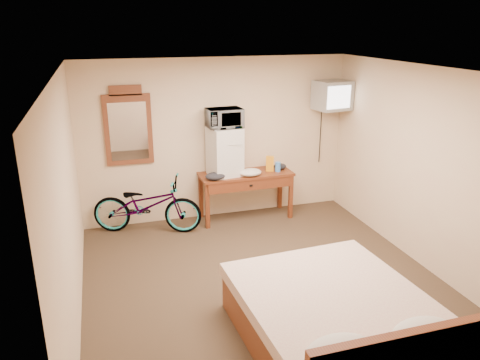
{
  "coord_description": "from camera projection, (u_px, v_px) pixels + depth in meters",
  "views": [
    {
      "loc": [
        -1.72,
        -4.58,
        2.98
      ],
      "look_at": [
        -0.13,
        0.64,
        1.13
      ],
      "focal_mm": 35.0,
      "sensor_mm": 36.0,
      "label": 1
    }
  ],
  "objects": [
    {
      "name": "bed",
      "position": [
        345.0,
        329.0,
        4.32
      ],
      "size": [
        1.8,
        2.31,
        0.9
      ],
      "color": "brown",
      "rests_on": "floor"
    },
    {
      "name": "wall_mirror",
      "position": [
        128.0,
        127.0,
        6.78
      ],
      "size": [
        0.68,
        0.04,
        1.16
      ],
      "color": "brown",
      "rests_on": "room"
    },
    {
      "name": "snack_bag",
      "position": [
        270.0,
        164.0,
        7.35
      ],
      "size": [
        0.14,
        0.11,
        0.24
      ],
      "primitive_type": "cube",
      "rotation": [
        0.0,
        0.0,
        -0.34
      ],
      "color": "orange",
      "rests_on": "desk"
    },
    {
      "name": "blue_cup",
      "position": [
        278.0,
        167.0,
        7.34
      ],
      "size": [
        0.09,
        0.09,
        0.15
      ],
      "primitive_type": "cylinder",
      "color": "#458CEA",
      "rests_on": "desk"
    },
    {
      "name": "bicycle",
      "position": [
        147.0,
        205.0,
        6.89
      ],
      "size": [
        1.7,
        1.05,
        0.84
      ],
      "primitive_type": "imported",
      "rotation": [
        0.0,
        0.0,
        1.24
      ],
      "color": "black",
      "rests_on": "floor"
    },
    {
      "name": "cloth_cream",
      "position": [
        250.0,
        172.0,
        7.14
      ],
      "size": [
        0.35,
        0.27,
        0.11
      ],
      "primitive_type": "ellipsoid",
      "color": "white",
      "rests_on": "desk"
    },
    {
      "name": "microwave",
      "position": [
        224.0,
        118.0,
        6.92
      ],
      "size": [
        0.53,
        0.37,
        0.29
      ],
      "primitive_type": "imported",
      "rotation": [
        0.0,
        0.0,
        0.05
      ],
      "color": "silver",
      "rests_on": "mini_fridge"
    },
    {
      "name": "mini_fridge",
      "position": [
        225.0,
        151.0,
        7.09
      ],
      "size": [
        0.52,
        0.51,
        0.74
      ],
      "color": "silver",
      "rests_on": "desk"
    },
    {
      "name": "room",
      "position": [
        268.0,
        187.0,
        5.18
      ],
      "size": [
        4.6,
        4.64,
        2.5
      ],
      "color": "#3D2F1E",
      "rests_on": "ground"
    },
    {
      "name": "cloth_dark_a",
      "position": [
        215.0,
        176.0,
        6.96
      ],
      "size": [
        0.3,
        0.23,
        0.11
      ],
      "primitive_type": "ellipsoid",
      "color": "black",
      "rests_on": "desk"
    },
    {
      "name": "crt_television",
      "position": [
        332.0,
        95.0,
        7.3
      ],
      "size": [
        0.58,
        0.63,
        0.45
      ],
      "color": "black",
      "rests_on": "room"
    },
    {
      "name": "desk",
      "position": [
        246.0,
        180.0,
        7.29
      ],
      "size": [
        1.46,
        0.58,
        0.75
      ],
      "color": "brown",
      "rests_on": "floor"
    },
    {
      "name": "cloth_dark_b",
      "position": [
        280.0,
        166.0,
        7.46
      ],
      "size": [
        0.2,
        0.17,
        0.09
      ],
      "primitive_type": "ellipsoid",
      "color": "black",
      "rests_on": "desk"
    }
  ]
}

